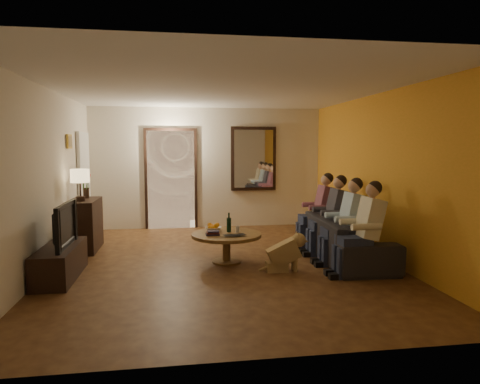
{
  "coord_description": "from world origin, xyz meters",
  "views": [
    {
      "loc": [
        -0.69,
        -6.32,
        1.75
      ],
      "look_at": [
        0.3,
        0.3,
        1.05
      ],
      "focal_mm": 32.0,
      "sensor_mm": 36.0,
      "label": 1
    }
  ],
  "objects": [
    {
      "name": "framed_art",
      "position": [
        -2.47,
        1.3,
        1.85
      ],
      "size": [
        0.03,
        0.28,
        0.24
      ],
      "primitive_type": "cube",
      "color": "#B28C33",
      "rests_on": "left_wall"
    },
    {
      "name": "wine_glass",
      "position": [
        0.23,
        0.08,
        0.5
      ],
      "size": [
        0.06,
        0.06,
        0.1
      ],
      "primitive_type": "cylinder",
      "color": "silver",
      "rests_on": "coffee_table"
    },
    {
      "name": "bowl",
      "position": [
        -0.13,
        0.25,
        0.48
      ],
      "size": [
        0.26,
        0.26,
        0.06
      ],
      "primitive_type": "imported",
      "color": "white",
      "rests_on": "coffee_table"
    },
    {
      "name": "flower_vase",
      "position": [
        -2.25,
        1.41,
        1.09
      ],
      "size": [
        0.14,
        0.14,
        0.44
      ],
      "primitive_type": null,
      "color": "red",
      "rests_on": "dresser"
    },
    {
      "name": "sofa",
      "position": [
        1.93,
        -0.03,
        0.32
      ],
      "size": [
        2.26,
        0.97,
        0.65
      ],
      "primitive_type": "imported",
      "rotation": [
        0.0,
        0.0,
        1.52
      ],
      "color": "black",
      "rests_on": "floor"
    },
    {
      "name": "coffee_table",
      "position": [
        0.05,
        0.03,
        0.23
      ],
      "size": [
        1.26,
        1.26,
        0.45
      ],
      "primitive_type": "cylinder",
      "rotation": [
        0.0,
        0.0,
        0.21
      ],
      "color": "brown",
      "rests_on": "floor"
    },
    {
      "name": "person_c",
      "position": [
        1.83,
        0.27,
        0.6
      ],
      "size": [
        0.6,
        0.4,
        1.2
      ],
      "primitive_type": null,
      "color": "tan",
      "rests_on": "sofa"
    },
    {
      "name": "dresser",
      "position": [
        -2.25,
        1.19,
        0.43
      ],
      "size": [
        0.45,
        0.98,
        0.87
      ],
      "primitive_type": "cube",
      "color": "black",
      "rests_on": "floor"
    },
    {
      "name": "mirror_glass",
      "position": [
        1.0,
        2.93,
        1.5
      ],
      "size": [
        0.86,
        0.02,
        1.26
      ],
      "primitive_type": "cube",
      "color": "white",
      "rests_on": "back_wall"
    },
    {
      "name": "white_door",
      "position": [
        -2.46,
        2.3,
        1.02
      ],
      "size": [
        0.06,
        0.85,
        2.04
      ],
      "primitive_type": "cube",
      "color": "white",
      "rests_on": "floor"
    },
    {
      "name": "table_lamp",
      "position": [
        -2.25,
        0.97,
        1.14
      ],
      "size": [
        0.3,
        0.3,
        0.54
      ],
      "primitive_type": null,
      "color": "beige",
      "rests_on": "dresser"
    },
    {
      "name": "dog",
      "position": [
        0.8,
        -0.56,
        0.28
      ],
      "size": [
        0.56,
        0.25,
        0.56
      ],
      "primitive_type": null,
      "rotation": [
        0.0,
        0.0,
        0.01
      ],
      "color": "#A7834D",
      "rests_on": "floor"
    },
    {
      "name": "orange_accent",
      "position": [
        2.49,
        0.0,
        1.3
      ],
      "size": [
        0.01,
        6.0,
        2.6
      ],
      "primitive_type": "cube",
      "color": "orange",
      "rests_on": "right_wall"
    },
    {
      "name": "tv",
      "position": [
        -2.25,
        -0.42,
        0.72
      ],
      "size": [
        1.01,
        0.13,
        0.58
      ],
      "primitive_type": "imported",
      "rotation": [
        0.0,
        0.0,
        1.57
      ],
      "color": "black",
      "rests_on": "tv_stand"
    },
    {
      "name": "back_wall",
      "position": [
        0.0,
        3.0,
        1.3
      ],
      "size": [
        5.0,
        0.02,
        2.6
      ],
      "primitive_type": "cube",
      "color": "beige",
      "rests_on": "floor"
    },
    {
      "name": "oranges",
      "position": [
        -0.13,
        0.25,
        0.55
      ],
      "size": [
        0.2,
        0.2,
        0.08
      ],
      "primitive_type": null,
      "color": "orange",
      "rests_on": "bowl"
    },
    {
      "name": "right_wall",
      "position": [
        2.5,
        0.0,
        1.3
      ],
      "size": [
        0.02,
        6.0,
        2.6
      ],
      "primitive_type": "cube",
      "color": "beige",
      "rests_on": "floor"
    },
    {
      "name": "floor",
      "position": [
        0.0,
        0.0,
        0.0
      ],
      "size": [
        5.0,
        6.0,
        0.01
      ],
      "primitive_type": "cube",
      "color": "#402211",
      "rests_on": "ground"
    },
    {
      "name": "kitchen_doorway",
      "position": [
        -0.8,
        2.98,
        1.05
      ],
      "size": [
        1.0,
        0.06,
        2.1
      ],
      "primitive_type": "cube",
      "color": "#FFE0A5",
      "rests_on": "floor"
    },
    {
      "name": "art_canvas",
      "position": [
        -2.46,
        1.3,
        1.85
      ],
      "size": [
        0.01,
        0.22,
        0.18
      ],
      "primitive_type": "cube",
      "color": "brown",
      "rests_on": "left_wall"
    },
    {
      "name": "left_wall",
      "position": [
        -2.5,
        0.0,
        1.3
      ],
      "size": [
        0.02,
        6.0,
        2.6
      ],
      "primitive_type": "cube",
      "color": "beige",
      "rests_on": "floor"
    },
    {
      "name": "fridge_glimpse",
      "position": [
        -0.55,
        2.98,
        0.9
      ],
      "size": [
        0.45,
        0.03,
        1.7
      ],
      "primitive_type": "cube",
      "color": "silver",
      "rests_on": "floor"
    },
    {
      "name": "wine_bottle",
      "position": [
        0.1,
        0.13,
        0.6
      ],
      "size": [
        0.07,
        0.07,
        0.31
      ],
      "primitive_type": null,
      "color": "black",
      "rests_on": "coffee_table"
    },
    {
      "name": "person_a",
      "position": [
        1.83,
        -0.93,
        0.6
      ],
      "size": [
        0.6,
        0.4,
        1.2
      ],
      "primitive_type": null,
      "color": "tan",
      "rests_on": "sofa"
    },
    {
      "name": "person_d",
      "position": [
        1.83,
        0.87,
        0.6
      ],
      "size": [
        0.6,
        0.4,
        1.2
      ],
      "primitive_type": null,
      "color": "tan",
      "rests_on": "sofa"
    },
    {
      "name": "tv_stand",
      "position": [
        -2.25,
        -0.42,
        0.22
      ],
      "size": [
        0.45,
        1.3,
        0.43
      ],
      "primitive_type": "cube",
      "color": "black",
      "rests_on": "floor"
    },
    {
      "name": "mirror_frame",
      "position": [
        1.0,
        2.96,
        1.5
      ],
      "size": [
        1.0,
        0.05,
        1.4
      ],
      "primitive_type": "cube",
      "color": "black",
      "rests_on": "back_wall"
    },
    {
      "name": "book_stack",
      "position": [
        -0.17,
        -0.07,
        0.48
      ],
      "size": [
        0.2,
        0.15,
        0.07
      ],
      "primitive_type": null,
      "color": "black",
      "rests_on": "coffee_table"
    },
    {
      "name": "laptop",
      "position": [
        0.15,
        -0.25,
        0.46
      ],
      "size": [
        0.36,
        0.27,
        0.03
      ],
      "primitive_type": "imported",
      "rotation": [
        0.0,
        0.0,
        0.19
      ],
      "color": "black",
      "rests_on": "coffee_table"
    },
    {
      "name": "ceiling",
      "position": [
        0.0,
        0.0,
        2.6
      ],
      "size": [
        5.0,
        6.0,
        0.01
      ],
      "primitive_type": "cube",
      "color": "white",
      "rests_on": "back_wall"
    },
    {
      "name": "door_trim",
      "position": [
        -0.8,
        2.97,
        1.05
      ],
      "size": [
        1.12,
        0.04,
        2.22
      ],
      "primitive_type": "cube",
      "color": "black",
      "rests_on": "floor"
    },
    {
      "name": "person_b",
      "position": [
        1.83,
        -0.33,
        0.6
      ],
      "size": [
        0.6,
        0.4,
        1.2
      ],
      "primitive_type": null,
      "color": "tan",
      "rests_on": "sofa"
    },
    {
      "name": "front_wall",
      "position": [
        0.0,
        -3.0,
        1.3
      ],
      "size": [
        5.0,
        0.02,
        2.6
      ],
      "primitive_type": "cube",
      "color": "beige",
      "rests_on": "floor"
    }
  ]
}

